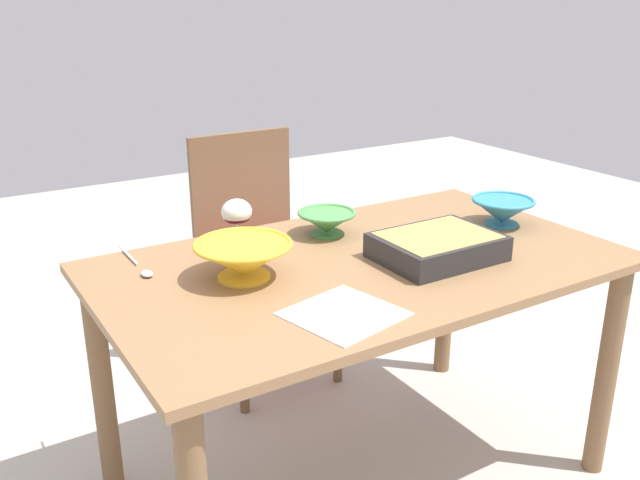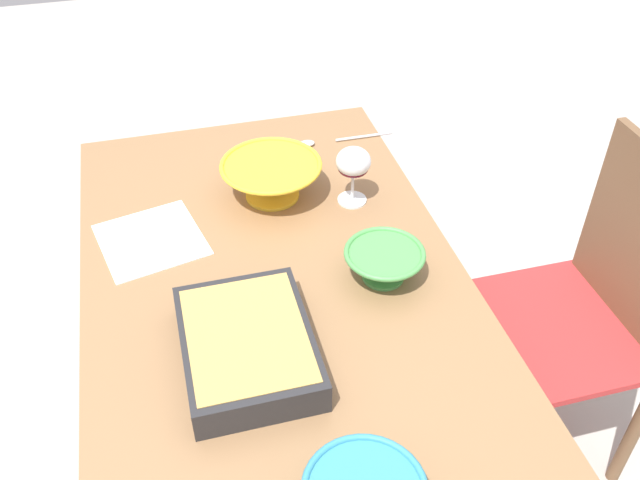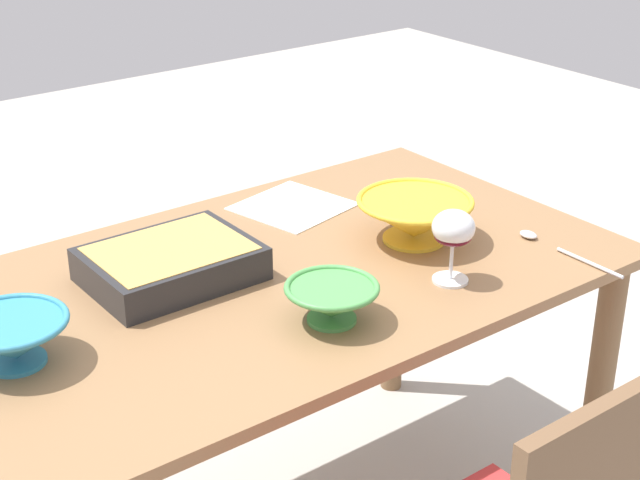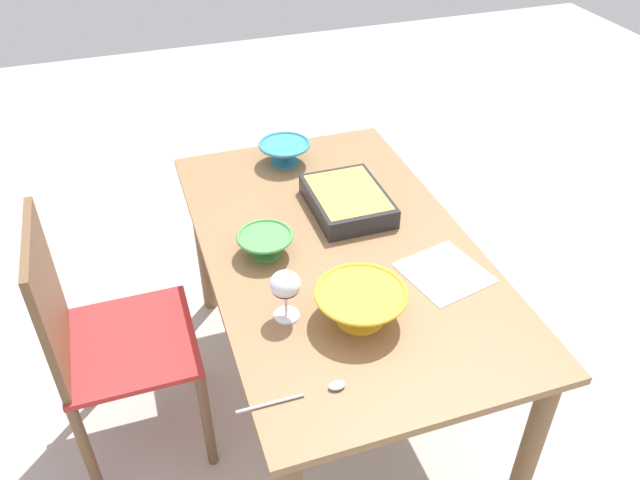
{
  "view_description": "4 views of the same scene",
  "coord_description": "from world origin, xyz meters",
  "px_view_note": "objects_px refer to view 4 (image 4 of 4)",
  "views": [
    {
      "loc": [
        1.05,
        1.46,
        1.44
      ],
      "look_at": [
        0.06,
        -0.12,
        0.77
      ],
      "focal_mm": 38.47,
      "sensor_mm": 36.0,
      "label": 1
    },
    {
      "loc": [
        -1.09,
        0.19,
        1.79
      ],
      "look_at": [
        0.1,
        -0.12,
        0.76
      ],
      "focal_mm": 38.49,
      "sensor_mm": 36.0,
      "label": 2
    },
    {
      "loc": [
        -1.03,
        -1.51,
        1.66
      ],
      "look_at": [
        0.06,
        -0.07,
        0.82
      ],
      "focal_mm": 54.85,
      "sensor_mm": 36.0,
      "label": 3
    },
    {
      "loc": [
        1.54,
        -0.58,
        2.0
      ],
      "look_at": [
        0.07,
        -0.09,
        0.83
      ],
      "focal_mm": 35.92,
      "sensor_mm": 36.0,
      "label": 4
    }
  ],
  "objects_px": {
    "small_bowl": "(361,304)",
    "napkin": "(444,273)",
    "wine_glass": "(285,287)",
    "serving_bowl": "(265,243)",
    "dining_table": "(338,271)",
    "chair": "(99,336)",
    "mixing_bowl": "(285,152)",
    "casserole_dish": "(347,200)",
    "serving_spoon": "(312,392)"
  },
  "relations": [
    {
      "from": "chair",
      "to": "serving_bowl",
      "type": "bearing_deg",
      "value": 87.25
    },
    {
      "from": "dining_table",
      "to": "wine_glass",
      "type": "xyz_separation_m",
      "value": [
        0.26,
        -0.25,
        0.22
      ]
    },
    {
      "from": "mixing_bowl",
      "to": "dining_table",
      "type": "bearing_deg",
      "value": 1.86
    },
    {
      "from": "dining_table",
      "to": "chair",
      "type": "bearing_deg",
      "value": -94.13
    },
    {
      "from": "small_bowl",
      "to": "dining_table",
      "type": "bearing_deg",
      "value": 170.22
    },
    {
      "from": "wine_glass",
      "to": "napkin",
      "type": "relative_size",
      "value": 0.66
    },
    {
      "from": "mixing_bowl",
      "to": "napkin",
      "type": "bearing_deg",
      "value": 19.24
    },
    {
      "from": "casserole_dish",
      "to": "mixing_bowl",
      "type": "xyz_separation_m",
      "value": [
        -0.38,
        -0.12,
        0.01
      ]
    },
    {
      "from": "small_bowl",
      "to": "napkin",
      "type": "xyz_separation_m",
      "value": [
        -0.1,
        0.32,
        -0.05
      ]
    },
    {
      "from": "napkin",
      "to": "chair",
      "type": "bearing_deg",
      "value": -105.55
    },
    {
      "from": "chair",
      "to": "serving_spoon",
      "type": "xyz_separation_m",
      "value": [
        0.61,
        0.52,
        0.22
      ]
    },
    {
      "from": "mixing_bowl",
      "to": "serving_spoon",
      "type": "xyz_separation_m",
      "value": [
        1.12,
        -0.25,
        -0.04
      ]
    },
    {
      "from": "chair",
      "to": "serving_bowl",
      "type": "height_order",
      "value": "chair"
    },
    {
      "from": "wine_glass",
      "to": "small_bowl",
      "type": "distance_m",
      "value": 0.21
    },
    {
      "from": "chair",
      "to": "casserole_dish",
      "type": "relative_size",
      "value": 2.84
    },
    {
      "from": "mixing_bowl",
      "to": "casserole_dish",
      "type": "bearing_deg",
      "value": 17.46
    },
    {
      "from": "napkin",
      "to": "serving_spoon",
      "type": "bearing_deg",
      "value": -59.14
    },
    {
      "from": "wine_glass",
      "to": "mixing_bowl",
      "type": "bearing_deg",
      "value": 164.22
    },
    {
      "from": "chair",
      "to": "small_bowl",
      "type": "distance_m",
      "value": 0.88
    },
    {
      "from": "small_bowl",
      "to": "serving_bowl",
      "type": "relative_size",
      "value": 1.44
    },
    {
      "from": "wine_glass",
      "to": "serving_spoon",
      "type": "height_order",
      "value": "wine_glass"
    },
    {
      "from": "serving_bowl",
      "to": "serving_spoon",
      "type": "bearing_deg",
      "value": -3.3
    },
    {
      "from": "chair",
      "to": "mixing_bowl",
      "type": "xyz_separation_m",
      "value": [
        -0.51,
        0.77,
        0.27
      ]
    },
    {
      "from": "chair",
      "to": "serving_bowl",
      "type": "xyz_separation_m",
      "value": [
        0.03,
        0.56,
        0.26
      ]
    },
    {
      "from": "wine_glass",
      "to": "chair",
      "type": "bearing_deg",
      "value": -120.75
    },
    {
      "from": "mixing_bowl",
      "to": "serving_spoon",
      "type": "height_order",
      "value": "mixing_bowl"
    },
    {
      "from": "small_bowl",
      "to": "napkin",
      "type": "distance_m",
      "value": 0.34
    },
    {
      "from": "wine_glass",
      "to": "serving_bowl",
      "type": "relative_size",
      "value": 0.87
    },
    {
      "from": "dining_table",
      "to": "mixing_bowl",
      "type": "height_order",
      "value": "mixing_bowl"
    },
    {
      "from": "chair",
      "to": "wine_glass",
      "type": "relative_size",
      "value": 6.04
    },
    {
      "from": "small_bowl",
      "to": "serving_spoon",
      "type": "bearing_deg",
      "value": -44.6
    },
    {
      "from": "serving_bowl",
      "to": "napkin",
      "type": "xyz_separation_m",
      "value": [
        0.27,
        0.5,
        -0.04
      ]
    },
    {
      "from": "chair",
      "to": "serving_spoon",
      "type": "relative_size",
      "value": 3.38
    },
    {
      "from": "chair",
      "to": "napkin",
      "type": "bearing_deg",
      "value": 74.45
    },
    {
      "from": "small_bowl",
      "to": "napkin",
      "type": "bearing_deg",
      "value": 107.91
    },
    {
      "from": "mixing_bowl",
      "to": "wine_glass",
      "type": "bearing_deg",
      "value": -15.78
    },
    {
      "from": "serving_bowl",
      "to": "serving_spoon",
      "type": "distance_m",
      "value": 0.59
    },
    {
      "from": "chair",
      "to": "wine_glass",
      "type": "bearing_deg",
      "value": 59.25
    },
    {
      "from": "chair",
      "to": "wine_glass",
      "type": "xyz_separation_m",
      "value": [
        0.32,
        0.54,
        0.33
      ]
    },
    {
      "from": "casserole_dish",
      "to": "serving_spoon",
      "type": "bearing_deg",
      "value": -26.54
    },
    {
      "from": "chair",
      "to": "mixing_bowl",
      "type": "bearing_deg",
      "value": 123.18
    },
    {
      "from": "small_bowl",
      "to": "napkin",
      "type": "height_order",
      "value": "small_bowl"
    },
    {
      "from": "mixing_bowl",
      "to": "napkin",
      "type": "distance_m",
      "value": 0.85
    },
    {
      "from": "small_bowl",
      "to": "serving_spoon",
      "type": "height_order",
      "value": "small_bowl"
    },
    {
      "from": "serving_bowl",
      "to": "serving_spoon",
      "type": "relative_size",
      "value": 0.65
    },
    {
      "from": "dining_table",
      "to": "serving_bowl",
      "type": "xyz_separation_m",
      "value": [
        -0.03,
        -0.24,
        0.15
      ]
    },
    {
      "from": "casserole_dish",
      "to": "serving_spoon",
      "type": "relative_size",
      "value": 1.19
    },
    {
      "from": "wine_glass",
      "to": "napkin",
      "type": "height_order",
      "value": "wine_glass"
    },
    {
      "from": "wine_glass",
      "to": "mixing_bowl",
      "type": "relative_size",
      "value": 0.78
    },
    {
      "from": "dining_table",
      "to": "serving_spoon",
      "type": "height_order",
      "value": "serving_spoon"
    }
  ]
}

